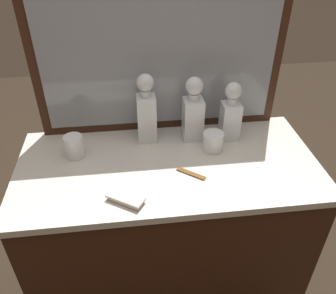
{
  "coord_description": "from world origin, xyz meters",
  "views": [
    {
      "loc": [
        -0.14,
        -1.13,
        1.77
      ],
      "look_at": [
        0.0,
        0.0,
        0.96
      ],
      "focal_mm": 37.4,
      "sensor_mm": 36.0,
      "label": 1
    }
  ],
  "objects_px": {
    "tortoiseshell_comb": "(191,174)",
    "crystal_decanter_right": "(230,116)",
    "crystal_decanter_far_left": "(146,114)",
    "crystal_tumbler_far_left": "(74,147)",
    "crystal_decanter_front": "(193,114)",
    "crystal_tumbler_left": "(213,142)",
    "silver_brush_far_left": "(126,199)"
  },
  "relations": [
    {
      "from": "crystal_decanter_right",
      "to": "tortoiseshell_comb",
      "type": "height_order",
      "value": "crystal_decanter_right"
    },
    {
      "from": "crystal_tumbler_far_left",
      "to": "crystal_decanter_right",
      "type": "bearing_deg",
      "value": 5.11
    },
    {
      "from": "crystal_tumbler_left",
      "to": "crystal_decanter_front",
      "type": "bearing_deg",
      "value": 123.87
    },
    {
      "from": "crystal_decanter_far_left",
      "to": "tortoiseshell_comb",
      "type": "distance_m",
      "value": 0.34
    },
    {
      "from": "crystal_decanter_far_left",
      "to": "silver_brush_far_left",
      "type": "relative_size",
      "value": 2.13
    },
    {
      "from": "crystal_decanter_right",
      "to": "crystal_decanter_far_left",
      "type": "bearing_deg",
      "value": 175.2
    },
    {
      "from": "crystal_decanter_far_left",
      "to": "crystal_tumbler_left",
      "type": "bearing_deg",
      "value": -23.3
    },
    {
      "from": "crystal_decanter_far_left",
      "to": "crystal_decanter_front",
      "type": "height_order",
      "value": "crystal_decanter_far_left"
    },
    {
      "from": "crystal_decanter_front",
      "to": "tortoiseshell_comb",
      "type": "xyz_separation_m",
      "value": [
        -0.05,
        -0.26,
        -0.12
      ]
    },
    {
      "from": "crystal_decanter_right",
      "to": "crystal_tumbler_far_left",
      "type": "bearing_deg",
      "value": -174.89
    },
    {
      "from": "crystal_decanter_right",
      "to": "crystal_tumbler_far_left",
      "type": "relative_size",
      "value": 2.8
    },
    {
      "from": "crystal_decanter_front",
      "to": "tortoiseshell_comb",
      "type": "height_order",
      "value": "crystal_decanter_front"
    },
    {
      "from": "crystal_decanter_far_left",
      "to": "crystal_tumbler_far_left",
      "type": "relative_size",
      "value": 3.26
    },
    {
      "from": "crystal_decanter_far_left",
      "to": "crystal_tumbler_far_left",
      "type": "distance_m",
      "value": 0.33
    },
    {
      "from": "crystal_decanter_far_left",
      "to": "crystal_tumbler_left",
      "type": "xyz_separation_m",
      "value": [
        0.27,
        -0.12,
        -0.09
      ]
    },
    {
      "from": "crystal_tumbler_far_left",
      "to": "crystal_tumbler_left",
      "type": "distance_m",
      "value": 0.58
    },
    {
      "from": "crystal_decanter_right",
      "to": "tortoiseshell_comb",
      "type": "relative_size",
      "value": 2.46
    },
    {
      "from": "crystal_decanter_far_left",
      "to": "tortoiseshell_comb",
      "type": "relative_size",
      "value": 2.86
    },
    {
      "from": "crystal_decanter_right",
      "to": "crystal_decanter_front",
      "type": "distance_m",
      "value": 0.17
    },
    {
      "from": "crystal_decanter_far_left",
      "to": "crystal_decanter_front",
      "type": "distance_m",
      "value": 0.2
    },
    {
      "from": "tortoiseshell_comb",
      "to": "silver_brush_far_left",
      "type": "bearing_deg",
      "value": -155.3
    },
    {
      "from": "silver_brush_far_left",
      "to": "crystal_decanter_far_left",
      "type": "bearing_deg",
      "value": 74.66
    },
    {
      "from": "crystal_tumbler_left",
      "to": "silver_brush_far_left",
      "type": "height_order",
      "value": "crystal_tumbler_left"
    },
    {
      "from": "silver_brush_far_left",
      "to": "crystal_tumbler_far_left",
      "type": "bearing_deg",
      "value": 124.11
    },
    {
      "from": "crystal_tumbler_left",
      "to": "tortoiseshell_comb",
      "type": "bearing_deg",
      "value": -128.0
    },
    {
      "from": "crystal_decanter_front",
      "to": "crystal_decanter_far_left",
      "type": "bearing_deg",
      "value": 176.42
    },
    {
      "from": "tortoiseshell_comb",
      "to": "crystal_decanter_right",
      "type": "bearing_deg",
      "value": 48.43
    },
    {
      "from": "crystal_decanter_right",
      "to": "crystal_tumbler_left",
      "type": "bearing_deg",
      "value": -137.07
    },
    {
      "from": "crystal_decanter_right",
      "to": "tortoiseshell_comb",
      "type": "bearing_deg",
      "value": -131.57
    },
    {
      "from": "crystal_decanter_right",
      "to": "tortoiseshell_comb",
      "type": "xyz_separation_m",
      "value": [
        -0.21,
        -0.24,
        -0.11
      ]
    },
    {
      "from": "crystal_tumbler_far_left",
      "to": "silver_brush_far_left",
      "type": "relative_size",
      "value": 0.65
    },
    {
      "from": "crystal_decanter_right",
      "to": "crystal_tumbler_left",
      "type": "distance_m",
      "value": 0.15
    }
  ]
}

